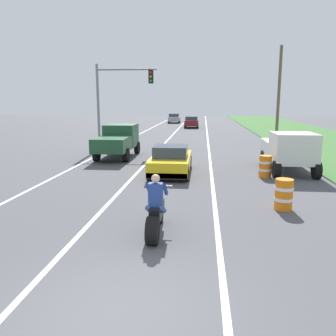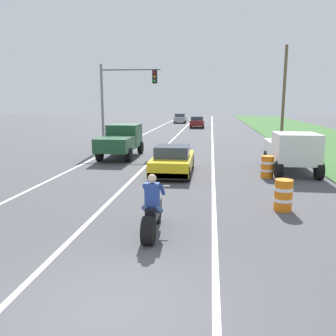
{
  "view_description": "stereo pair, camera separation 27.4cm",
  "coord_description": "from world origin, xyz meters",
  "px_view_note": "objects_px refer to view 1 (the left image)",
  "views": [
    {
      "loc": [
        1.37,
        -4.97,
        3.42
      ],
      "look_at": [
        0.1,
        7.56,
        1.0
      ],
      "focal_mm": 37.1,
      "sensor_mm": 36.0,
      "label": 1
    },
    {
      "loc": [
        1.64,
        -4.94,
        3.42
      ],
      "look_at": [
        0.1,
        7.56,
        1.0
      ],
      "focal_mm": 37.1,
      "sensor_mm": 36.0,
      "label": 2
    }
  ],
  "objects_px": {
    "pickup_truck_right_shoulder_white": "(288,149)",
    "distant_car_far_ahead": "(192,122)",
    "motorcycle_with_rider": "(156,213)",
    "traffic_light_mast_near": "(116,93)",
    "distant_car_further_ahead": "(174,118)",
    "sports_car_yellow": "(171,161)",
    "construction_barrel_nearest": "(284,194)",
    "pickup_truck_left_lane_dark_green": "(118,140)",
    "construction_barrel_mid": "(265,166)"
  },
  "relations": [
    {
      "from": "pickup_truck_right_shoulder_white",
      "to": "distant_car_further_ahead",
      "type": "distance_m",
      "value": 40.04
    },
    {
      "from": "traffic_light_mast_near",
      "to": "sports_car_yellow",
      "type": "bearing_deg",
      "value": -60.08
    },
    {
      "from": "motorcycle_with_rider",
      "to": "pickup_truck_left_lane_dark_green",
      "type": "distance_m",
      "value": 13.14
    },
    {
      "from": "pickup_truck_right_shoulder_white",
      "to": "construction_barrel_mid",
      "type": "height_order",
      "value": "pickup_truck_right_shoulder_white"
    },
    {
      "from": "pickup_truck_left_lane_dark_green",
      "to": "distant_car_further_ahead",
      "type": "distance_m",
      "value": 35.62
    },
    {
      "from": "pickup_truck_right_shoulder_white",
      "to": "traffic_light_mast_near",
      "type": "height_order",
      "value": "traffic_light_mast_near"
    },
    {
      "from": "sports_car_yellow",
      "to": "distant_car_further_ahead",
      "type": "relative_size",
      "value": 1.08
    },
    {
      "from": "sports_car_yellow",
      "to": "traffic_light_mast_near",
      "type": "relative_size",
      "value": 0.72
    },
    {
      "from": "pickup_truck_left_lane_dark_green",
      "to": "distant_car_further_ahead",
      "type": "height_order",
      "value": "pickup_truck_left_lane_dark_green"
    },
    {
      "from": "sports_car_yellow",
      "to": "construction_barrel_nearest",
      "type": "relative_size",
      "value": 4.3
    },
    {
      "from": "sports_car_yellow",
      "to": "distant_car_further_ahead",
      "type": "distance_m",
      "value": 40.33
    },
    {
      "from": "distant_car_further_ahead",
      "to": "construction_barrel_nearest",
      "type": "bearing_deg",
      "value": -80.86
    },
    {
      "from": "sports_car_yellow",
      "to": "pickup_truck_left_lane_dark_green",
      "type": "relative_size",
      "value": 0.9
    },
    {
      "from": "motorcycle_with_rider",
      "to": "construction_barrel_mid",
      "type": "distance_m",
      "value": 8.52
    },
    {
      "from": "motorcycle_with_rider",
      "to": "traffic_light_mast_near",
      "type": "bearing_deg",
      "value": 107.38
    },
    {
      "from": "pickup_truck_left_lane_dark_green",
      "to": "distant_car_further_ahead",
      "type": "relative_size",
      "value": 1.2
    },
    {
      "from": "distant_car_far_ahead",
      "to": "construction_barrel_mid",
      "type": "bearing_deg",
      "value": -81.73
    },
    {
      "from": "construction_barrel_mid",
      "to": "pickup_truck_right_shoulder_white",
      "type": "bearing_deg",
      "value": 49.28
    },
    {
      "from": "pickup_truck_right_shoulder_white",
      "to": "pickup_truck_left_lane_dark_green",
      "type": "bearing_deg",
      "value": 160.15
    },
    {
      "from": "pickup_truck_right_shoulder_white",
      "to": "distant_car_further_ahead",
      "type": "height_order",
      "value": "pickup_truck_right_shoulder_white"
    },
    {
      "from": "construction_barrel_mid",
      "to": "distant_car_far_ahead",
      "type": "distance_m",
      "value": 30.73
    },
    {
      "from": "motorcycle_with_rider",
      "to": "traffic_light_mast_near",
      "type": "height_order",
      "value": "traffic_light_mast_near"
    },
    {
      "from": "sports_car_yellow",
      "to": "pickup_truck_right_shoulder_white",
      "type": "height_order",
      "value": "pickup_truck_right_shoulder_white"
    },
    {
      "from": "pickup_truck_left_lane_dark_green",
      "to": "distant_car_far_ahead",
      "type": "bearing_deg",
      "value": 81.75
    },
    {
      "from": "pickup_truck_right_shoulder_white",
      "to": "construction_barrel_mid",
      "type": "bearing_deg",
      "value": -130.72
    },
    {
      "from": "pickup_truck_right_shoulder_white",
      "to": "distant_car_far_ahead",
      "type": "xyz_separation_m",
      "value": [
        -5.77,
        28.84,
        -0.33
      ]
    },
    {
      "from": "traffic_light_mast_near",
      "to": "construction_barrel_nearest",
      "type": "distance_m",
      "value": 16.42
    },
    {
      "from": "distant_car_further_ahead",
      "to": "pickup_truck_right_shoulder_white",
      "type": "bearing_deg",
      "value": -77.12
    },
    {
      "from": "pickup_truck_left_lane_dark_green",
      "to": "pickup_truck_right_shoulder_white",
      "type": "height_order",
      "value": "same"
    },
    {
      "from": "sports_car_yellow",
      "to": "distant_car_further_ahead",
      "type": "xyz_separation_m",
      "value": [
        -3.21,
        40.21,
        0.14
      ]
    },
    {
      "from": "motorcycle_with_rider",
      "to": "distant_car_far_ahead",
      "type": "distance_m",
      "value": 37.91
    },
    {
      "from": "sports_car_yellow",
      "to": "distant_car_far_ahead",
      "type": "bearing_deg",
      "value": 90.09
    },
    {
      "from": "sports_car_yellow",
      "to": "distant_car_far_ahead",
      "type": "xyz_separation_m",
      "value": [
        -0.05,
        30.02,
        0.14
      ]
    },
    {
      "from": "sports_car_yellow",
      "to": "distant_car_further_ahead",
      "type": "height_order",
      "value": "distant_car_further_ahead"
    },
    {
      "from": "pickup_truck_left_lane_dark_green",
      "to": "construction_barrel_mid",
      "type": "xyz_separation_m",
      "value": [
        8.11,
        -4.98,
        -0.6
      ]
    },
    {
      "from": "sports_car_yellow",
      "to": "distant_car_far_ahead",
      "type": "height_order",
      "value": "distant_car_far_ahead"
    },
    {
      "from": "pickup_truck_left_lane_dark_green",
      "to": "construction_barrel_nearest",
      "type": "height_order",
      "value": "pickup_truck_left_lane_dark_green"
    },
    {
      "from": "sports_car_yellow",
      "to": "pickup_truck_left_lane_dark_green",
      "type": "bearing_deg",
      "value": 129.15
    },
    {
      "from": "construction_barrel_nearest",
      "to": "construction_barrel_mid",
      "type": "bearing_deg",
      "value": 87.04
    },
    {
      "from": "motorcycle_with_rider",
      "to": "sports_car_yellow",
      "type": "distance_m",
      "value": 7.9
    },
    {
      "from": "sports_car_yellow",
      "to": "distant_car_far_ahead",
      "type": "distance_m",
      "value": 30.02
    },
    {
      "from": "construction_barrel_mid",
      "to": "distant_car_far_ahead",
      "type": "xyz_separation_m",
      "value": [
        -4.42,
        30.41,
        0.27
      ]
    },
    {
      "from": "pickup_truck_left_lane_dark_green",
      "to": "sports_car_yellow",
      "type": "bearing_deg",
      "value": -50.85
    },
    {
      "from": "distant_car_far_ahead",
      "to": "pickup_truck_right_shoulder_white",
      "type": "bearing_deg",
      "value": -78.69
    },
    {
      "from": "distant_car_far_ahead",
      "to": "distant_car_further_ahead",
      "type": "bearing_deg",
      "value": 107.21
    },
    {
      "from": "traffic_light_mast_near",
      "to": "construction_barrel_mid",
      "type": "height_order",
      "value": "traffic_light_mast_near"
    },
    {
      "from": "sports_car_yellow",
      "to": "construction_barrel_nearest",
      "type": "xyz_separation_m",
      "value": [
        4.11,
        -5.31,
        -0.13
      ]
    },
    {
      "from": "distant_car_far_ahead",
      "to": "motorcycle_with_rider",
      "type": "bearing_deg",
      "value": -89.41
    },
    {
      "from": "construction_barrel_nearest",
      "to": "distant_car_far_ahead",
      "type": "relative_size",
      "value": 0.25
    },
    {
      "from": "pickup_truck_right_shoulder_white",
      "to": "distant_car_further_ahead",
      "type": "xyz_separation_m",
      "value": [
        -8.92,
        39.03,
        -0.33
      ]
    }
  ]
}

